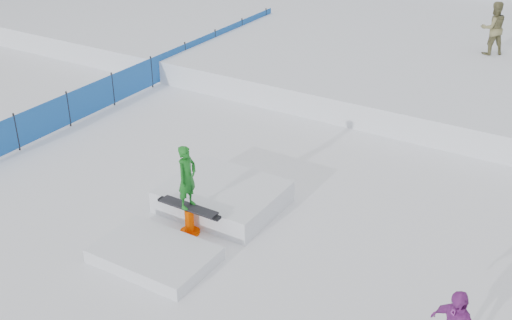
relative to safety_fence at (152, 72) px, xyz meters
The scene contains 5 objects.
ground 9.28m from the safety_fence, 45.44° to the right, with size 120.00×120.00×0.00m, color white.
snow_midrise 11.43m from the safety_fence, 55.34° to the left, with size 50.00×18.00×0.80m, color white.
safety_fence is the anchor object (origin of this frame).
walker_olive 11.94m from the safety_fence, 37.40° to the left, with size 0.90×0.70×1.85m, color olive.
jib_rail_feature 8.80m from the safety_fence, 42.53° to the right, with size 2.60×4.40×2.11m.
Camera 1 is at (7.38, -9.20, 7.91)m, focal length 45.00 mm.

